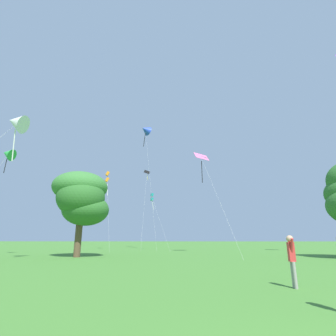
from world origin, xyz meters
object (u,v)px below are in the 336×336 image
object	(u,v)px
kite_green_small	(8,154)
kite_pink_low	(202,162)
kite_orange_box	(107,177)
kite_teal_box	(152,198)
kite_white_distant	(16,123)
tree_left_oak	(82,197)
person_foreground_watcher	(292,256)
kite_black_large	(147,176)
kite_blue_delta	(145,130)

from	to	relation	value
kite_green_small	kite_pink_low	world-z (taller)	kite_pink_low
kite_green_small	kite_orange_box	bearing A→B (deg)	66.59
kite_pink_low	kite_teal_box	bearing A→B (deg)	129.46
kite_teal_box	kite_pink_low	bearing A→B (deg)	-50.54
kite_white_distant	kite_pink_low	bearing A→B (deg)	39.72
kite_white_distant	kite_teal_box	xyz separation A→B (m)	(9.15, 23.28, -2.92)
kite_green_small	tree_left_oak	size ratio (longest dim) A/B	1.41
person_foreground_watcher	kite_black_large	bearing A→B (deg)	105.77
kite_orange_box	tree_left_oak	bearing A→B (deg)	-81.50
kite_orange_box	kite_green_small	size ratio (longest dim) A/B	1.10
kite_green_small	tree_left_oak	distance (m)	10.92
kite_green_small	kite_black_large	size ratio (longest dim) A/B	0.84
kite_white_distant	kite_teal_box	distance (m)	25.19
kite_green_small	kite_teal_box	size ratio (longest dim) A/B	1.30
kite_white_distant	tree_left_oak	xyz separation A→B (m)	(4.00, 5.81, -5.52)
kite_blue_delta	tree_left_oak	distance (m)	27.41
tree_left_oak	kite_teal_box	bearing A→B (deg)	73.58
kite_teal_box	kite_pink_low	world-z (taller)	kite_pink_low
kite_teal_box	kite_pink_low	distance (m)	12.50
kite_orange_box	kite_blue_delta	bearing A→B (deg)	35.92
kite_white_distant	tree_left_oak	bearing A→B (deg)	55.44
kite_orange_box	kite_pink_low	world-z (taller)	kite_pink_low
kite_blue_delta	kite_black_large	bearing A→B (deg)	-62.28
kite_teal_box	tree_left_oak	xyz separation A→B (m)	(-5.15, -17.48, -2.60)
kite_green_small	kite_blue_delta	xyz separation A→B (m)	(12.66, 20.11, 11.43)
kite_orange_box	kite_blue_delta	world-z (taller)	kite_blue_delta
person_foreground_watcher	kite_white_distant	bearing A→B (deg)	151.71
kite_teal_box	kite_black_large	world-z (taller)	kite_black_large
kite_blue_delta	person_foreground_watcher	xyz separation A→B (m)	(10.73, -37.00, -21.28)
kite_black_large	kite_pink_low	distance (m)	15.25
kite_white_distant	kite_pink_low	distance (m)	21.86
kite_teal_box	kite_orange_box	bearing A→B (deg)	-179.32
kite_teal_box	person_foreground_watcher	xyz separation A→B (m)	(8.74, -32.91, -7.25)
kite_orange_box	person_foreground_watcher	bearing A→B (deg)	-63.32
person_foreground_watcher	kite_orange_box	bearing A→B (deg)	116.68
kite_orange_box	kite_blue_delta	xyz separation A→B (m)	(5.76, 4.17, 10.50)
kite_teal_box	kite_pink_low	xyz separation A→B (m)	(7.67, -9.32, 3.28)
kite_black_large	kite_blue_delta	distance (m)	9.72
kite_teal_box	tree_left_oak	size ratio (longest dim) A/B	1.09
kite_green_small	person_foreground_watcher	xyz separation A→B (m)	(23.39, -16.88, -9.85)
tree_left_oak	kite_black_large	bearing A→B (deg)	79.51
kite_orange_box	kite_blue_delta	distance (m)	12.68
kite_orange_box	kite_teal_box	distance (m)	8.52
kite_pink_low	kite_blue_delta	size ratio (longest dim) A/B	0.56
kite_white_distant	kite_black_large	size ratio (longest dim) A/B	0.87
kite_black_large	tree_left_oak	world-z (taller)	kite_black_large
tree_left_oak	kite_blue_delta	bearing A→B (deg)	81.66
kite_white_distant	kite_black_large	world-z (taller)	kite_black_large
kite_green_small	tree_left_oak	world-z (taller)	kite_green_small
kite_blue_delta	kite_teal_box	bearing A→B (deg)	-64.05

